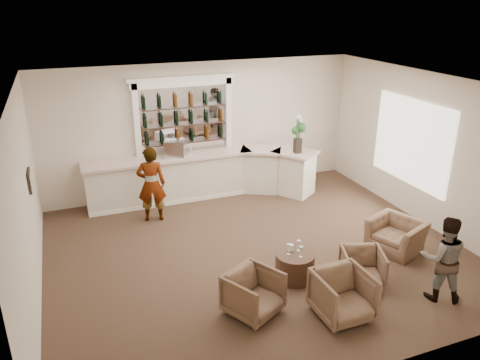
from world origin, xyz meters
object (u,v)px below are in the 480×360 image
Objects in this scene: espresso_machine at (175,149)px; flower_vase at (298,132)px; armchair_center at (343,295)px; armchair_right at (362,267)px; armchair_far at (396,235)px; guest at (443,259)px; sommelier at (151,184)px; armchair_left at (253,293)px; cocktail_table at (295,266)px; bar_counter at (204,176)px.

espresso_machine is 3.02m from flower_vase.
armchair_center is 1.19× the size of armchair_right.
armchair_far is (2.15, 1.41, -0.07)m from armchair_center.
guest is 3.20× the size of espresso_machine.
sommelier reaches higher than guest.
espresso_machine is (-2.14, 4.75, 1.02)m from armchair_right.
armchair_center is at bearing -52.81° from armchair_left.
cocktail_table is 2.36m from armchair_far.
cocktail_table is at bearing -53.98° from espresso_machine.
armchair_right is 4.26m from flower_vase.
armchair_far is 2.10× the size of espresso_machine.
sommelier is at bearing -110.19° from espresso_machine.
guest is 1.33m from armchair_right.
guest is at bearing -87.57° from flower_vase.
sommelier is 4.05m from armchair_left.
cocktail_table is 0.72× the size of armchair_far.
cocktail_table is 1.25m from armchair_left.
armchair_right is 1.53m from armchair_far.
cocktail_table is 1.25m from armchair_center.
armchair_far is at bearing 4.51° from cocktail_table.
cocktail_table is at bearing -4.07° from guest.
bar_counter is 1.70m from sommelier.
bar_counter is 12.23× the size of espresso_machine.
guest reaches higher than armchair_left.
armchair_right is (0.83, 0.66, -0.06)m from armchair_center.
guest is at bearing -5.61° from armchair_center.
guest is 1.52× the size of armchair_far.
guest is at bearing 140.97° from sommelier.
flower_vase reaches higher than guest.
cocktail_table is at bearing -117.77° from flower_vase.
sommelier is 2.17× the size of armchair_left.
espresso_machine reaches higher than armchair_right.
espresso_machine reaches higher than armchair_far.
bar_counter is 5.83× the size of armchair_far.
guest is 3.17m from armchair_left.
flower_vase is (2.21, -0.73, 1.11)m from bar_counter.
flower_vase reaches higher than sommelier.
armchair_left reaches higher than cocktail_table.
guest is 1.67m from armchair_far.
guest reaches higher than armchair_right.
sommelier reaches higher than cocktail_table.
armchair_right reaches higher than cocktail_table.
cocktail_table is (0.43, -4.12, -0.32)m from bar_counter.
bar_counter is at bearing -139.24° from sommelier.
cocktail_table is 1.50× the size of espresso_machine.
flower_vase is (2.90, -0.78, 0.33)m from espresso_machine.
armchair_far is at bearing 155.09° from sommelier.
armchair_right is (1.46, -4.69, -0.25)m from bar_counter.
armchair_left reaches higher than armchair_right.
sommelier is 5.29m from armchair_far.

